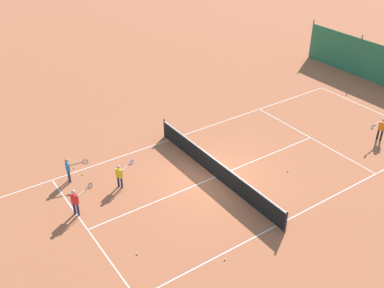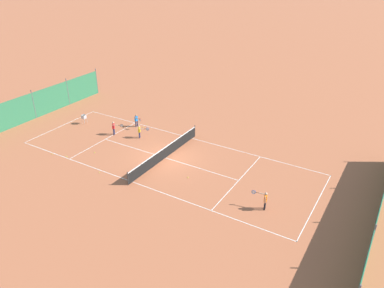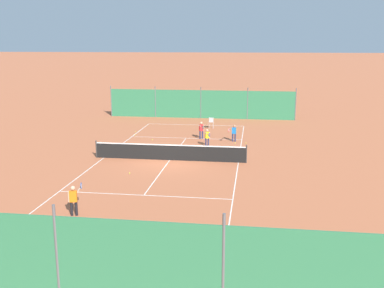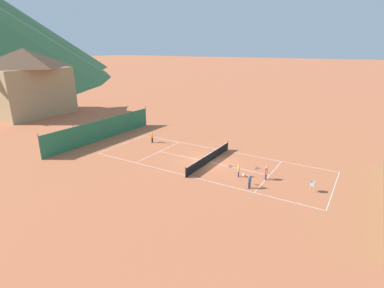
{
  "view_description": "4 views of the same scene",
  "coord_description": "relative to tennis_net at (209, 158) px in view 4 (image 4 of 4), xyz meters",
  "views": [
    {
      "loc": [
        13.5,
        -10.61,
        12.24
      ],
      "look_at": [
        -1.22,
        -0.5,
        1.37
      ],
      "focal_mm": 42.0,
      "sensor_mm": 36.0,
      "label": 1
    },
    {
      "loc": [
        21.1,
        15.27,
        14.61
      ],
      "look_at": [
        -1.91,
        1.32,
        0.75
      ],
      "focal_mm": 35.0,
      "sensor_mm": 36.0,
      "label": 2
    },
    {
      "loc": [
        -4.94,
        25.57,
        6.88
      ],
      "look_at": [
        -1.52,
        1.22,
        1.31
      ],
      "focal_mm": 42.0,
      "sensor_mm": 36.0,
      "label": 3
    },
    {
      "loc": [
        -25.66,
        -13.49,
        11.42
      ],
      "look_at": [
        0.54,
        2.4,
        1.43
      ],
      "focal_mm": 28.0,
      "sensor_mm": 36.0,
      "label": 4
    }
  ],
  "objects": [
    {
      "name": "ground_plane",
      "position": [
        0.0,
        0.0,
        -0.5
      ],
      "size": [
        600.0,
        600.0,
        0.0
      ],
      "primitive_type": "plane",
      "color": "#B7603D"
    },
    {
      "name": "alpine_chalet",
      "position": [
        4.04,
        37.29,
        5.32
      ],
      "size": [
        13.0,
        10.0,
        11.2
      ],
      "color": "tan",
      "rests_on": "ground"
    },
    {
      "name": "tennis_ball_mid_court",
      "position": [
        4.3,
        -8.17,
        -0.47
      ],
      "size": [
        0.07,
        0.07,
        0.07
      ],
      "primitive_type": "sphere",
      "color": "#CCE033",
      "rests_on": "ground"
    },
    {
      "name": "tennis_net",
      "position": [
        0.0,
        0.0,
        0.0
      ],
      "size": [
        9.18,
        0.08,
        1.06
      ],
      "color": "#2D2D2D",
      "rests_on": "ground"
    },
    {
      "name": "tennis_ball_far_corner",
      "position": [
        3.98,
        -6.83,
        -0.47
      ],
      "size": [
        0.07,
        0.07,
        0.07
      ],
      "primitive_type": "sphere",
      "color": "#CCE033",
      "rests_on": "ground"
    },
    {
      "name": "windscreen_fence_far",
      "position": [
        -0.0,
        15.5,
        0.81
      ],
      "size": [
        17.28,
        0.08,
        2.9
      ],
      "color": "#2D754C",
      "rests_on": "ground"
    },
    {
      "name": "tennis_ball_by_net_right",
      "position": [
        1.6,
        3.1,
        -0.47
      ],
      "size": [
        0.07,
        0.07,
        0.07
      ],
      "primitive_type": "sphere",
      "color": "#CCE033",
      "rests_on": "ground"
    },
    {
      "name": "tennis_ball_alley_left",
      "position": [
        -4.42,
        -5.2,
        -0.47
      ],
      "size": [
        0.07,
        0.07,
        0.07
      ],
      "primitive_type": "sphere",
      "color": "#CCE033",
      "rests_on": "ground"
    },
    {
      "name": "player_near_service",
      "position": [
        -1.83,
        -3.97,
        0.19
      ],
      "size": [
        0.46,
        1.01,
        1.17
      ],
      "color": "#23284C",
      "rests_on": "ground"
    },
    {
      "name": "ball_hopper",
      "position": [
        -1.47,
        -10.4,
        0.16
      ],
      "size": [
        0.36,
        0.36,
        0.89
      ],
      "color": "#B7B7BC",
      "rests_on": "ground"
    },
    {
      "name": "court_line_markings",
      "position": [
        0.0,
        0.0,
        -0.5
      ],
      "size": [
        8.25,
        23.85,
        0.01
      ],
      "color": "white",
      "rests_on": "ground"
    },
    {
      "name": "player_far_baseline",
      "position": [
        -3.54,
        -5.7,
        0.21
      ],
      "size": [
        0.57,
        0.98,
        1.21
      ],
      "color": "#23284C",
      "rests_on": "ground"
    },
    {
      "name": "player_near_baseline",
      "position": [
        2.2,
        9.18,
        0.24
      ],
      "size": [
        0.42,
        1.08,
        1.27
      ],
      "color": "black",
      "rests_on": "ground"
    },
    {
      "name": "tennis_ball_alley_right",
      "position": [
        4.4,
        -2.89,
        -0.47
      ],
      "size": [
        0.07,
        0.07,
        0.07
      ],
      "primitive_type": "sphere",
      "color": "#CCE033",
      "rests_on": "ground"
    },
    {
      "name": "player_far_service",
      "position": [
        -1.15,
        -6.33,
        0.23
      ],
      "size": [
        0.48,
        1.06,
        1.25
      ],
      "color": "#23284C",
      "rests_on": "ground"
    },
    {
      "name": "tennis_ball_near_corner",
      "position": [
        2.32,
        -5.41,
        -0.47
      ],
      "size": [
        0.07,
        0.07,
        0.07
      ],
      "primitive_type": "sphere",
      "color": "#CCE033",
      "rests_on": "ground"
    },
    {
      "name": "tennis_ball_by_net_left",
      "position": [
        -3.67,
        -5.09,
        -0.47
      ],
      "size": [
        0.07,
        0.07,
        0.07
      ],
      "primitive_type": "sphere",
      "color": "#CCE033",
      "rests_on": "ground"
    }
  ]
}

